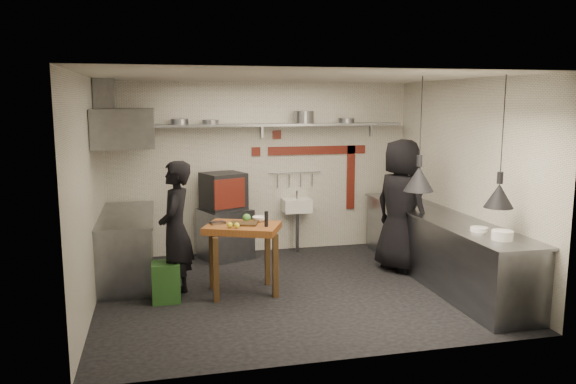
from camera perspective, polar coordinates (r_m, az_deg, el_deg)
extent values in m
plane|color=black|center=(7.62, 0.37, -9.93)|extent=(5.00, 5.00, 0.00)
plane|color=beige|center=(7.20, 0.40, 11.61)|extent=(5.00, 5.00, 0.00)
cube|color=silver|center=(9.31, -2.66, 2.44)|extent=(5.00, 0.04, 2.80)
cube|color=silver|center=(5.29, 5.75, -2.82)|extent=(5.00, 0.04, 2.80)
cube|color=silver|center=(7.12, -19.56, -0.19)|extent=(0.04, 4.20, 2.80)
cube|color=silver|center=(8.23, 17.56, 1.11)|extent=(0.04, 4.20, 2.80)
cube|color=maroon|center=(9.49, 3.01, 4.26)|extent=(1.70, 0.02, 0.14)
cube|color=maroon|center=(9.72, 6.39, 1.49)|extent=(0.14, 0.02, 1.10)
cube|color=maroon|center=(9.29, -1.14, 5.84)|extent=(0.14, 0.02, 0.14)
cube|color=maroon|center=(9.25, -3.26, 4.13)|extent=(0.14, 0.02, 0.14)
cube|color=slate|center=(9.08, -2.48, 6.82)|extent=(4.60, 0.34, 0.04)
cube|color=slate|center=(9.08, -14.59, 5.90)|extent=(0.04, 0.06, 0.24)
cube|color=slate|center=(9.23, -2.66, 6.24)|extent=(0.04, 0.06, 0.24)
cube|color=slate|center=(9.76, 8.44, 6.31)|extent=(0.04, 0.06, 0.24)
cylinder|color=slate|center=(8.92, -10.94, 7.04)|extent=(0.35, 0.35, 0.09)
cylinder|color=slate|center=(8.96, -7.88, 7.06)|extent=(0.32, 0.32, 0.07)
cylinder|color=slate|center=(9.22, 1.63, 7.61)|extent=(0.41, 0.41, 0.20)
cylinder|color=slate|center=(9.44, 5.96, 7.24)|extent=(0.35, 0.35, 0.08)
cube|color=slate|center=(9.06, -6.40, -4.23)|extent=(0.91, 0.88, 0.80)
cube|color=black|center=(8.95, -6.58, 0.10)|extent=(0.76, 0.74, 0.58)
cube|color=maroon|center=(8.68, -5.96, -0.17)|extent=(0.50, 0.22, 0.46)
cube|color=black|center=(8.67, -6.28, -0.18)|extent=(0.36, 0.16, 0.34)
cube|color=white|center=(9.35, 0.89, -1.37)|extent=(0.46, 0.34, 0.22)
cylinder|color=slate|center=(9.32, 0.89, -0.28)|extent=(0.03, 0.03, 0.14)
cylinder|color=slate|center=(9.40, 0.94, -4.05)|extent=(0.06, 0.06, 0.66)
cylinder|color=slate|center=(9.40, 0.69, 2.02)|extent=(0.90, 0.02, 0.02)
cube|color=slate|center=(8.24, 15.14, -5.51)|extent=(0.70, 3.80, 0.90)
cube|color=slate|center=(8.14, 15.28, -2.34)|extent=(0.76, 3.90, 0.03)
cylinder|color=white|center=(6.87, 20.94, -4.13)|extent=(0.31, 0.31, 0.11)
cylinder|color=white|center=(7.23, 18.84, -3.61)|extent=(0.22, 0.22, 0.05)
cube|color=slate|center=(8.31, -16.03, -5.42)|extent=(0.70, 1.90, 0.90)
cube|color=slate|center=(8.21, -16.17, -2.27)|extent=(0.76, 2.00, 0.03)
cube|color=slate|center=(8.06, -16.21, 6.38)|extent=(0.78, 1.60, 0.50)
cube|color=slate|center=(8.07, -18.13, 9.13)|extent=(0.28, 0.28, 0.50)
cube|color=#23501E|center=(7.32, -12.29, -8.90)|extent=(0.35, 0.35, 0.50)
cube|color=#452E17|center=(7.30, -4.53, -3.20)|extent=(0.41, 0.35, 0.02)
cylinder|color=black|center=(7.13, -2.22, -2.75)|extent=(0.06, 0.06, 0.20)
sphere|color=yellow|center=(7.10, -5.93, -3.35)|extent=(0.08, 0.08, 0.07)
sphere|color=yellow|center=(7.08, -5.23, -3.39)|extent=(0.09, 0.09, 0.07)
sphere|color=#4B8F37|center=(7.45, -4.23, -2.64)|extent=(0.14, 0.14, 0.11)
cube|color=slate|center=(7.36, -7.17, -3.13)|extent=(0.22, 0.18, 0.03)
imported|color=white|center=(7.48, -2.91, -2.74)|extent=(0.20, 0.20, 0.06)
imported|color=black|center=(7.26, -11.33, -3.83)|extent=(0.55, 0.72, 1.77)
imported|color=black|center=(8.43, 11.39, -1.35)|extent=(0.94, 1.12, 1.96)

